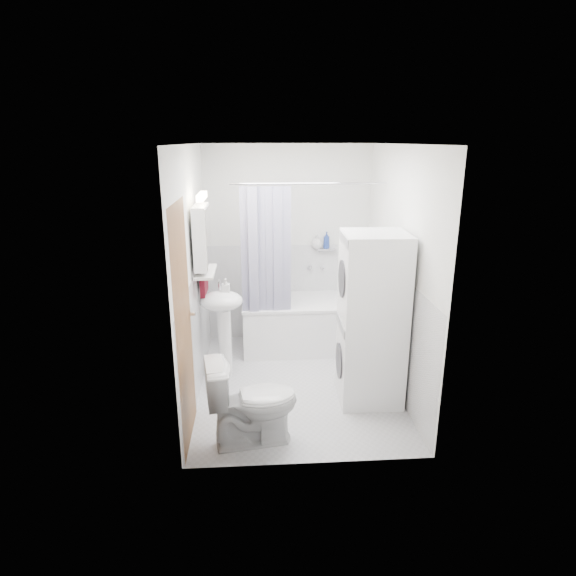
{
  "coord_description": "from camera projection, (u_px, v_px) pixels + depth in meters",
  "views": [
    {
      "loc": [
        -0.4,
        -4.49,
        2.43
      ],
      "look_at": [
        -0.08,
        0.15,
        1.0
      ],
      "focal_mm": 30.0,
      "sensor_mm": 36.0,
      "label": 1
    }
  ],
  "objects": [
    {
      "name": "shelf",
      "position": [
        206.0,
        272.0,
        4.71
      ],
      "size": [
        0.18,
        0.54,
        0.02
      ],
      "primitive_type": "cube",
      "color": "silver",
      "rests_on": "room_walls"
    },
    {
      "name": "wainscot",
      "position": [
        294.0,
        320.0,
        5.13
      ],
      "size": [
        1.98,
        2.58,
        2.58
      ],
      "color": "silver",
      "rests_on": "ground"
    },
    {
      "name": "curtain_rod",
      "position": [
        314.0,
        183.0,
        5.03
      ],
      "size": [
        1.76,
        0.02,
        0.02
      ],
      "primitive_type": "cylinder",
      "rotation": [
        0.0,
        1.57,
        0.0
      ],
      "color": "silver",
      "rests_on": "room_walls"
    },
    {
      "name": "toilet",
      "position": [
        252.0,
        402.0,
        3.96
      ],
      "size": [
        0.81,
        0.53,
        0.74
      ],
      "primitive_type": "imported",
      "rotation": [
        0.0,
        0.0,
        1.73
      ],
      "color": "white",
      "rests_on": "ground"
    },
    {
      "name": "towel",
      "position": [
        202.0,
        250.0,
        4.89
      ],
      "size": [
        0.07,
        0.38,
        0.91
      ],
      "color": "maroon",
      "rests_on": "room_walls"
    },
    {
      "name": "shampoo_a",
      "position": [
        317.0,
        243.0,
        5.87
      ],
      "size": [
        0.13,
        0.17,
        0.13
      ],
      "primitive_type": "imported",
      "color": "gray",
      "rests_on": "shower_caddy"
    },
    {
      "name": "room_walls",
      "position": [
        297.0,
        244.0,
        4.59
      ],
      "size": [
        2.6,
        2.6,
        2.6
      ],
      "color": "white",
      "rests_on": "ground"
    },
    {
      "name": "shower_curtain",
      "position": [
        266.0,
        254.0,
        5.22
      ],
      "size": [
        0.55,
        0.02,
        1.45
      ],
      "color": "#19164D",
      "rests_on": "curtain_rod"
    },
    {
      "name": "shower_caddy",
      "position": [
        327.0,
        249.0,
        5.9
      ],
      "size": [
        0.22,
        0.06,
        0.02
      ],
      "primitive_type": "cube",
      "color": "silver",
      "rests_on": "room_walls"
    },
    {
      "name": "shelf_bottle",
      "position": [
        204.0,
        271.0,
        4.55
      ],
      "size": [
        0.07,
        0.18,
        0.07
      ],
      "primitive_type": "imported",
      "color": "gray",
      "rests_on": "shelf"
    },
    {
      "name": "shelf_cup",
      "position": [
        207.0,
        262.0,
        4.8
      ],
      "size": [
        0.1,
        0.09,
        0.1
      ],
      "primitive_type": "imported",
      "color": "gray",
      "rests_on": "shelf"
    },
    {
      "name": "medicine_cabinet",
      "position": [
        202.0,
        235.0,
        4.6
      ],
      "size": [
        0.13,
        0.5,
        0.71
      ],
      "color": "white",
      "rests_on": "room_walls"
    },
    {
      "name": "soap_pump",
      "position": [
        226.0,
        291.0,
        4.94
      ],
      "size": [
        0.08,
        0.17,
        0.08
      ],
      "primitive_type": "imported",
      "color": "gray",
      "rests_on": "sink"
    },
    {
      "name": "bathtub",
      "position": [
        308.0,
        322.0,
        5.82
      ],
      "size": [
        1.58,
        0.75,
        0.6
      ],
      "color": "white",
      "rests_on": "ground"
    },
    {
      "name": "washer_dryer",
      "position": [
        371.0,
        319.0,
        4.52
      ],
      "size": [
        0.61,
        0.6,
        1.64
      ],
      "rotation": [
        0.0,
        0.0,
        -0.03
      ],
      "color": "white",
      "rests_on": "ground"
    },
    {
      "name": "shampoo_b",
      "position": [
        326.0,
        245.0,
        5.88
      ],
      "size": [
        0.08,
        0.21,
        0.08
      ],
      "primitive_type": "imported",
      "color": "navy",
      "rests_on": "shower_caddy"
    },
    {
      "name": "tub_spout",
      "position": [
        322.0,
        267.0,
        5.97
      ],
      "size": [
        0.04,
        0.12,
        0.04
      ],
      "primitive_type": "cylinder",
      "rotation": [
        1.57,
        0.0,
        0.0
      ],
      "color": "silver",
      "rests_on": "room_walls"
    },
    {
      "name": "floor",
      "position": [
        296.0,
        383.0,
        5.02
      ],
      "size": [
        2.6,
        2.6,
        0.0
      ],
      "primitive_type": "plane",
      "color": "#BABABF",
      "rests_on": "ground"
    },
    {
      "name": "door",
      "position": [
        193.0,
        314.0,
        4.14
      ],
      "size": [
        0.05,
        2.0,
        2.0
      ],
      "color": "brown",
      "rests_on": "ground"
    },
    {
      "name": "sink",
      "position": [
        223.0,
        314.0,
        4.99
      ],
      "size": [
        0.44,
        0.37,
        1.04
      ],
      "color": "white",
      "rests_on": "ground"
    }
  ]
}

